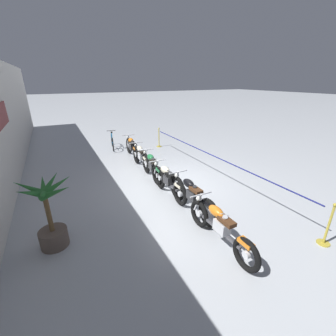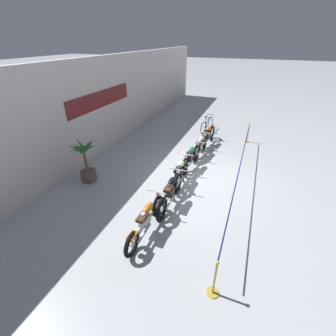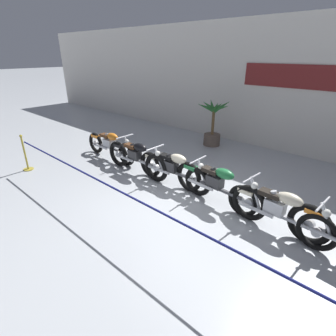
{
  "view_description": "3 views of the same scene",
  "coord_description": "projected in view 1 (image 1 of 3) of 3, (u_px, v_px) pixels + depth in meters",
  "views": [
    {
      "loc": [
        -6.53,
        3.58,
        3.5
      ],
      "look_at": [
        -0.53,
        0.51,
        0.82
      ],
      "focal_mm": 24.0,
      "sensor_mm": 36.0,
      "label": 1
    },
    {
      "loc": [
        -7.51,
        -1.61,
        4.88
      ],
      "look_at": [
        -1.09,
        0.91,
        0.85
      ],
      "focal_mm": 24.0,
      "sensor_mm": 36.0,
      "label": 2
    },
    {
      "loc": [
        3.22,
        -3.92,
        3.13
      ],
      "look_at": [
        -0.9,
        0.66,
        0.41
      ],
      "focal_mm": 28.0,
      "sensor_mm": 36.0,
      "label": 3
    }
  ],
  "objects": [
    {
      "name": "ground_plane",
      "position": [
        174.0,
        182.0,
        8.21
      ],
      "size": [
        120.0,
        120.0,
        0.0
      ],
      "primitive_type": "plane",
      "color": "#B2B7BC"
    },
    {
      "name": "motorcycle_orange_0",
      "position": [
        220.0,
        227.0,
        4.96
      ],
      "size": [
        2.29,
        0.62,
        0.93
      ],
      "color": "black",
      "rests_on": "ground"
    },
    {
      "name": "motorcycle_black_1",
      "position": [
        192.0,
        196.0,
        6.22
      ],
      "size": [
        2.31,
        0.62,
        0.96
      ],
      "color": "black",
      "rests_on": "ground"
    },
    {
      "name": "motorcycle_cream_2",
      "position": [
        168.0,
        181.0,
        7.21
      ],
      "size": [
        2.27,
        0.62,
        0.93
      ],
      "color": "black",
      "rests_on": "ground"
    },
    {
      "name": "motorcycle_green_3",
      "position": [
        152.0,
        167.0,
        8.3
      ],
      "size": [
        2.38,
        0.62,
        0.96
      ],
      "color": "black",
      "rests_on": "ground"
    },
    {
      "name": "motorcycle_cream_4",
      "position": [
        141.0,
        156.0,
        9.47
      ],
      "size": [
        2.1,
        0.62,
        0.92
      ],
      "color": "black",
      "rests_on": "ground"
    },
    {
      "name": "motorcycle_orange_5",
      "position": [
        132.0,
        148.0,
        10.58
      ],
      "size": [
        2.31,
        0.62,
        0.96
      ],
      "color": "black",
      "rests_on": "ground"
    },
    {
      "name": "bicycle",
      "position": [
        112.0,
        142.0,
        12.02
      ],
      "size": [
        1.71,
        0.51,
        0.96
      ],
      "color": "black",
      "rests_on": "ground"
    },
    {
      "name": "potted_palm_left_of_row",
      "position": [
        49.0,
        216.0,
        4.81
      ],
      "size": [
        1.13,
        1.14,
        1.7
      ],
      "color": "brown",
      "rests_on": "ground"
    },
    {
      "name": "stanchion_far_left",
      "position": [
        233.0,
        169.0,
        7.43
      ],
      "size": [
        8.86,
        0.28,
        1.05
      ],
      "color": "gold",
      "rests_on": "ground"
    },
    {
      "name": "stanchion_mid_left",
      "position": [
        159.0,
        140.0,
        12.36
      ],
      "size": [
        0.28,
        0.28,
        1.05
      ],
      "color": "gold",
      "rests_on": "ground"
    }
  ]
}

